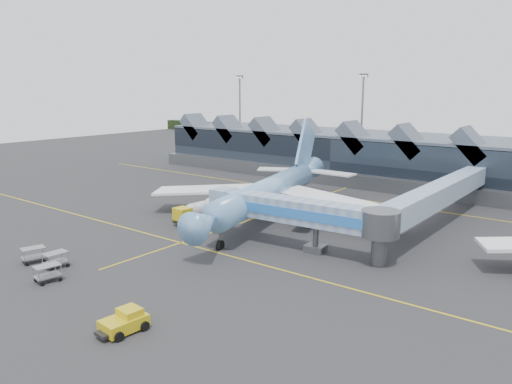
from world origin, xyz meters
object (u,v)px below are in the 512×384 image
Objects in this scene: fuel_truck at (201,210)px; pushback_tug at (124,322)px; jet_bridge at (309,214)px; main_airliner at (271,190)px.

fuel_truck is 2.11× the size of pushback_tug.
jet_bridge reaches higher than pushback_tug.
pushback_tug is (18.39, -27.71, -0.85)m from fuel_truck.
fuel_truck is (-6.72, -8.01, -2.51)m from main_airliner.
jet_bridge reaches higher than fuel_truck.
pushback_tug is (11.68, -35.71, -3.36)m from main_airliner.
fuel_truck is (-19.30, 1.64, -2.81)m from jet_bridge.
main_airliner reaches higher than pushback_tug.
jet_bridge is at bearing 92.88° from pushback_tug.
pushback_tug is at bearing -51.62° from fuel_truck.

